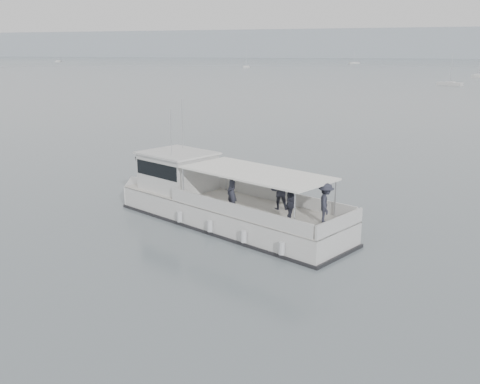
% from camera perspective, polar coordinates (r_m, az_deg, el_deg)
% --- Properties ---
extents(ground, '(1400.00, 1400.00, 0.00)m').
position_cam_1_polar(ground, '(23.86, 7.46, -4.10)').
color(ground, '#545F63').
rests_on(ground, ground).
extents(headland, '(1400.00, 90.00, 28.00)m').
position_cam_1_polar(headland, '(582.18, 19.51, 14.70)').
color(headland, '#939EA8').
rests_on(headland, ground).
extents(tour_boat, '(12.92, 7.73, 5.61)m').
position_cam_1_polar(tour_boat, '(24.93, -3.05, -0.94)').
color(tour_boat, silver).
rests_on(tour_boat, ground).
extents(moored_fleet, '(431.09, 302.10, 11.27)m').
position_cam_1_polar(moored_fleet, '(249.86, 7.03, 13.11)').
color(moored_fleet, silver).
rests_on(moored_fleet, ground).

